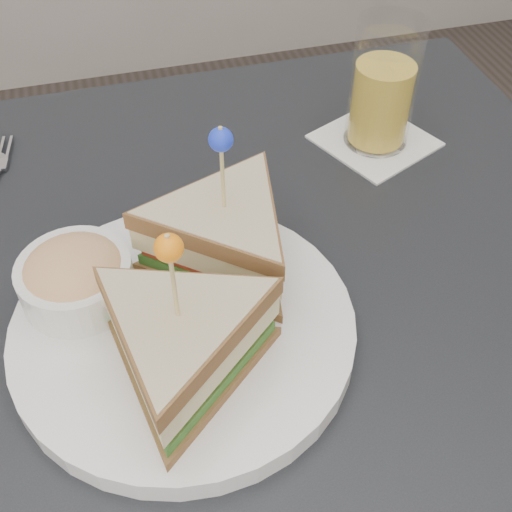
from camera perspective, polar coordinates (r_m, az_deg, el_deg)
name	(u,v)px	position (r m, az deg, el deg)	size (l,w,h in m)	color
table	(249,355)	(0.63, -0.64, -8.80)	(0.80, 0.80, 0.75)	black
plate_meal	(187,295)	(0.52, -6.12, -3.47)	(0.33, 0.33, 0.17)	white
drink_set	(382,92)	(0.73, 11.17, 14.08)	(0.15, 0.15, 0.14)	white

